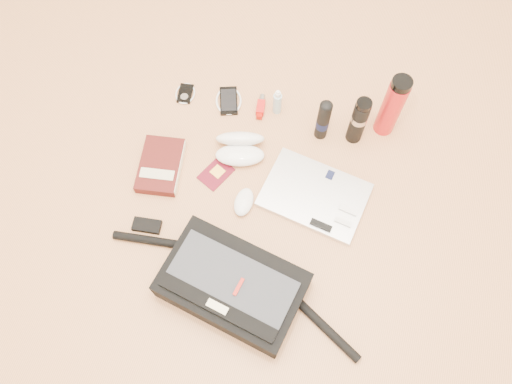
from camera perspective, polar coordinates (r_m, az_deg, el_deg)
ground at (r=1.81m, az=0.22°, el=-2.30°), size 4.00×4.00×0.00m
messenger_bag at (r=1.67m, az=-2.78°, el=-10.56°), size 0.92×0.35×0.13m
laptop at (r=1.83m, az=6.73°, el=-0.40°), size 0.40×0.31×0.04m
book at (r=1.90m, az=-10.81°, el=2.97°), size 0.19×0.25×0.04m
passport at (r=1.88m, az=-4.59°, el=2.12°), size 0.13×0.15×0.01m
mouse at (r=1.80m, az=-1.41°, el=-1.15°), size 0.07×0.12×0.04m
sunglasses_case at (r=1.88m, az=-1.84°, el=5.15°), size 0.22×0.20×0.11m
ipod at (r=2.07m, az=-8.09°, el=11.07°), size 0.09×0.10×0.01m
phone at (r=2.03m, az=-3.14°, el=10.37°), size 0.13×0.15×0.01m
inhaler at (r=2.01m, az=0.55°, el=9.72°), size 0.04×0.11×0.03m
spray_bottle at (r=1.97m, az=2.46°, el=10.17°), size 0.04×0.04×0.13m
aerosol_can at (r=1.88m, az=7.70°, el=8.18°), size 0.05×0.05×0.21m
thermos_black at (r=1.89m, az=11.64°, el=7.99°), size 0.07×0.07×0.23m
thermos_red at (r=1.91m, az=15.28°, el=9.43°), size 0.08×0.08×0.30m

